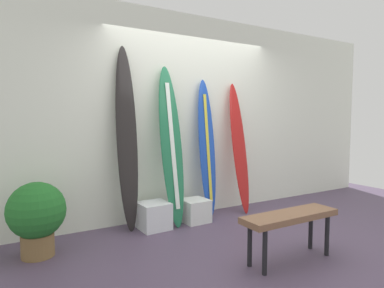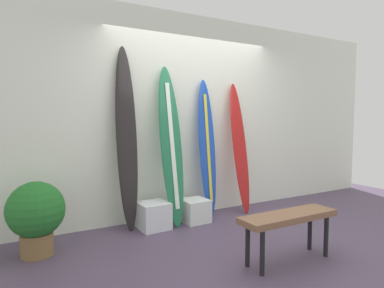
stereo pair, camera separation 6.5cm
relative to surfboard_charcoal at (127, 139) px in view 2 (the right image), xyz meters
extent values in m
cube|color=#53435B|center=(1.03, -1.02, -1.14)|extent=(8.00, 8.00, 0.04)
cube|color=white|center=(1.03, 0.28, 0.28)|extent=(7.20, 0.20, 2.80)
ellipsoid|color=black|center=(0.00, 0.00, 0.01)|extent=(0.27, 0.34, 2.26)
cone|color=black|center=(0.00, -0.07, -0.91)|extent=(0.07, 0.08, 0.11)
ellipsoid|color=#22734A|center=(0.56, -0.09, -0.09)|extent=(0.30, 0.48, 2.05)
cube|color=white|center=(0.56, -0.13, -0.08)|extent=(0.06, 0.32, 1.59)
ellipsoid|color=#1D49B8|center=(1.17, 0.01, -0.16)|extent=(0.27, 0.28, 1.91)
cube|color=yellow|center=(1.17, -0.01, -0.16)|extent=(0.05, 0.19, 1.49)
ellipsoid|color=#B41C1A|center=(1.68, -0.06, -0.17)|extent=(0.24, 0.42, 1.89)
cone|color=black|center=(1.68, -0.18, -0.95)|extent=(0.07, 0.09, 0.11)
cube|color=white|center=(0.28, -0.16, -0.95)|extent=(0.37, 0.37, 0.33)
cube|color=white|center=(0.86, -0.17, -0.97)|extent=(0.34, 0.34, 0.30)
cylinder|color=olive|center=(-1.05, -0.33, -1.00)|extent=(0.31, 0.31, 0.23)
sphere|color=#246F29|center=(-1.05, -0.33, -0.65)|extent=(0.56, 0.56, 0.56)
cube|color=brown|center=(1.04, -1.66, -0.68)|extent=(1.03, 0.29, 0.06)
cylinder|color=black|center=(0.63, -1.76, -0.91)|extent=(0.04, 0.04, 0.41)
cylinder|color=black|center=(1.45, -1.76, -0.91)|extent=(0.04, 0.04, 0.41)
cylinder|color=black|center=(0.63, -1.56, -0.91)|extent=(0.04, 0.04, 0.41)
cylinder|color=black|center=(1.45, -1.56, -0.91)|extent=(0.04, 0.04, 0.41)
camera|label=1|loc=(-1.33, -3.86, 0.25)|focal=30.94mm
camera|label=2|loc=(-1.27, -3.89, 0.25)|focal=30.94mm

